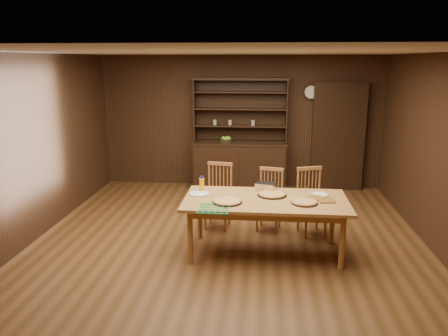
# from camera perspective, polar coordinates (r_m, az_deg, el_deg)

# --- Properties ---
(floor) EXTENTS (6.00, 6.00, 0.00)m
(floor) POSITION_cam_1_polar(r_m,az_deg,el_deg) (6.19, 0.54, -9.88)
(floor) COLOR brown
(floor) RESTS_ON ground
(room_shell) EXTENTS (6.00, 6.00, 6.00)m
(room_shell) POSITION_cam_1_polar(r_m,az_deg,el_deg) (5.74, 0.58, 4.68)
(room_shell) COLOR silver
(room_shell) RESTS_ON floor
(china_hutch) EXTENTS (1.84, 0.52, 2.17)m
(china_hutch) POSITION_cam_1_polar(r_m,az_deg,el_deg) (8.63, 2.06, 1.17)
(china_hutch) COLOR black
(china_hutch) RESTS_ON floor
(doorway) EXTENTS (1.00, 0.18, 2.10)m
(doorway) POSITION_cam_1_polar(r_m,az_deg,el_deg) (8.79, 14.65, 3.98)
(doorway) COLOR black
(doorway) RESTS_ON floor
(wall_clock) EXTENTS (0.30, 0.05, 0.30)m
(wall_clock) POSITION_cam_1_polar(r_m,az_deg,el_deg) (8.67, 11.29, 9.70)
(wall_clock) COLOR black
(wall_clock) RESTS_ON room_shell
(dining_table) EXTENTS (2.12, 1.06, 0.75)m
(dining_table) POSITION_cam_1_polar(r_m,az_deg,el_deg) (5.71, 5.46, -4.72)
(dining_table) COLOR #C18043
(dining_table) RESTS_ON floor
(chair_left) EXTENTS (0.46, 0.44, 0.99)m
(chair_left) POSITION_cam_1_polar(r_m,az_deg,el_deg) (6.66, -0.71, -3.33)
(chair_left) COLOR #AA6D3A
(chair_left) RESTS_ON floor
(chair_center) EXTENTS (0.45, 0.44, 0.93)m
(chair_center) POSITION_cam_1_polar(r_m,az_deg,el_deg) (6.61, 6.01, -3.82)
(chair_center) COLOR #AA6D3A
(chair_center) RESTS_ON floor
(chair_right) EXTENTS (0.50, 0.49, 0.98)m
(chair_right) POSITION_cam_1_polar(r_m,az_deg,el_deg) (6.54, 11.25, -3.97)
(chair_right) COLOR #AA6D3A
(chair_right) RESTS_ON floor
(pizza_left) EXTENTS (0.38, 0.38, 0.04)m
(pizza_left) POSITION_cam_1_polar(r_m,az_deg,el_deg) (5.52, 0.42, -4.37)
(pizza_left) COLOR black
(pizza_left) RESTS_ON dining_table
(pizza_right) EXTENTS (0.34, 0.34, 0.04)m
(pizza_right) POSITION_cam_1_polar(r_m,az_deg,el_deg) (5.58, 10.48, -4.41)
(pizza_right) COLOR black
(pizza_right) RESTS_ON dining_table
(pizza_center) EXTENTS (0.39, 0.39, 0.04)m
(pizza_center) POSITION_cam_1_polar(r_m,az_deg,el_deg) (5.84, 6.29, -3.43)
(pizza_center) COLOR black
(pizza_center) RESTS_ON dining_table
(cooling_rack) EXTENTS (0.39, 0.39, 0.02)m
(cooling_rack) POSITION_cam_1_polar(r_m,az_deg,el_deg) (5.29, -1.35, -5.31)
(cooling_rack) COLOR #0CA257
(cooling_rack) RESTS_ON dining_table
(plate_left) EXTENTS (0.29, 0.29, 0.02)m
(plate_left) POSITION_cam_1_polar(r_m,az_deg,el_deg) (5.87, -3.20, -3.33)
(plate_left) COLOR white
(plate_left) RESTS_ON dining_table
(plate_right) EXTENTS (0.24, 0.24, 0.02)m
(plate_right) POSITION_cam_1_polar(r_m,az_deg,el_deg) (5.96, 12.35, -3.39)
(plate_right) COLOR white
(plate_right) RESTS_ON dining_table
(foil_dish) EXTENTS (0.30, 0.25, 0.10)m
(foil_dish) POSITION_cam_1_polar(r_m,az_deg,el_deg) (6.06, 5.47, -2.41)
(foil_dish) COLOR white
(foil_dish) RESTS_ON dining_table
(juice_bottle) EXTENTS (0.07, 0.07, 0.22)m
(juice_bottle) POSITION_cam_1_polar(r_m,az_deg,el_deg) (5.96, -2.93, -2.16)
(juice_bottle) COLOR orange
(juice_bottle) RESTS_ON dining_table
(pot_holder_a) EXTENTS (0.22, 0.22, 0.02)m
(pot_holder_a) POSITION_cam_1_polar(r_m,az_deg,el_deg) (5.73, 13.23, -4.15)
(pot_holder_a) COLOR red
(pot_holder_a) RESTS_ON dining_table
(pot_holder_b) EXTENTS (0.28, 0.28, 0.02)m
(pot_holder_b) POSITION_cam_1_polar(r_m,az_deg,el_deg) (5.82, 11.81, -3.81)
(pot_holder_b) COLOR red
(pot_holder_b) RESTS_ON dining_table
(fruit_bowl) EXTENTS (0.29, 0.29, 0.12)m
(fruit_bowl) POSITION_cam_1_polar(r_m,az_deg,el_deg) (8.50, 0.26, 3.66)
(fruit_bowl) COLOR black
(fruit_bowl) RESTS_ON china_hutch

